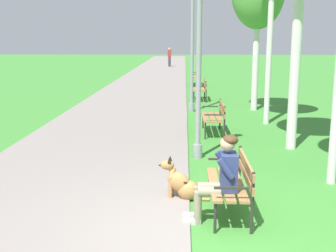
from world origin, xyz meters
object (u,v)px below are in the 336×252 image
park_bench_mid (215,115)px  lamp_post_mid (192,43)px  park_bench_far (201,88)px  person_seated_on_near_bench (221,175)px  park_bench_near (233,180)px  dog_shepherd (182,184)px  lamp_post_near (199,52)px  pedestrian_distant (169,57)px  park_bench_furthest (197,76)px

park_bench_mid → lamp_post_mid: 4.05m
park_bench_far → person_seated_on_near_bench: bearing=-90.8°
park_bench_near → dog_shepherd: park_bench_near is taller
park_bench_near → person_seated_on_near_bench: (-0.21, -0.30, 0.17)m
lamp_post_near → pedestrian_distant: (-1.60, 29.17, -1.42)m
person_seated_on_near_bench → lamp_post_near: size_ratio=0.29×
park_bench_near → lamp_post_mid: size_ratio=0.33×
pedestrian_distant → park_bench_furthest: bearing=-82.3°
park_bench_furthest → lamp_post_mid: 8.77m
lamp_post_mid → park_bench_mid: bearing=-80.7°
park_bench_far → person_seated_on_near_bench: size_ratio=1.20×
park_bench_near → park_bench_furthest: size_ratio=1.00×
park_bench_mid → park_bench_furthest: size_ratio=1.00×
lamp_post_near → pedestrian_distant: bearing=93.1°
park_bench_far → person_seated_on_near_bench: 12.17m
park_bench_near → dog_shepherd: bearing=144.7°
park_bench_far → dog_shepherd: size_ratio=1.80×
park_bench_near → park_bench_mid: size_ratio=1.00×
park_bench_mid → lamp_post_mid: lamp_post_mid is taller
park_bench_near → park_bench_furthest: same height
park_bench_far → pedestrian_distant: size_ratio=0.91×
park_bench_furthest → lamp_post_near: 14.69m
lamp_post_mid → park_bench_near: bearing=-87.1°
park_bench_near → park_bench_far: (-0.04, 11.87, 0.00)m
dog_shepherd → lamp_post_near: (0.32, 2.49, 2.00)m
park_bench_far → park_bench_furthest: same height
lamp_post_mid → park_bench_far: bearing=81.5°
pedestrian_distant → lamp_post_near: bearing=-86.9°
person_seated_on_near_bench → lamp_post_near: bearing=93.7°
park_bench_mid → dog_shepherd: size_ratio=1.80×
park_bench_mid → pedestrian_distant: pedestrian_distant is taller
lamp_post_mid → park_bench_furthest: bearing=87.3°
person_seated_on_near_bench → park_bench_mid: bearing=86.8°
lamp_post_near → lamp_post_mid: bearing=90.4°
park_bench_near → park_bench_furthest: (-0.06, 17.60, 0.00)m
park_bench_far → lamp_post_mid: (-0.42, -2.84, 1.85)m
park_bench_near → pedestrian_distant: size_ratio=0.91×
park_bench_far → lamp_post_near: bearing=-92.5°
park_bench_furthest → park_bench_mid: bearing=-89.2°
person_seated_on_near_bench → pedestrian_distant: (-1.82, 32.49, 0.16)m
park_bench_furthest → person_seated_on_near_bench: person_seated_on_near_bench is taller
lamp_post_mid → pedestrian_distant: size_ratio=2.77×
park_bench_mid → dog_shepherd: 5.03m
dog_shepherd → lamp_post_mid: lamp_post_mid is taller
park_bench_far → pedestrian_distant: 20.42m
park_bench_near → lamp_post_mid: (-0.46, 9.03, 1.85)m
park_bench_mid → lamp_post_mid: size_ratio=0.33×
park_bench_furthest → person_seated_on_near_bench: (-0.15, -17.90, 0.17)m
person_seated_on_near_bench → dog_shepherd: 1.07m
park_bench_far → park_bench_furthest: size_ratio=1.00×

